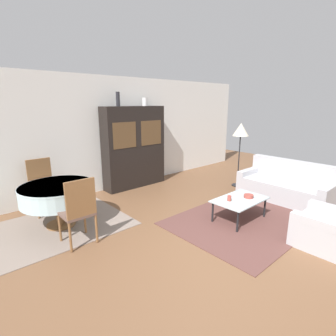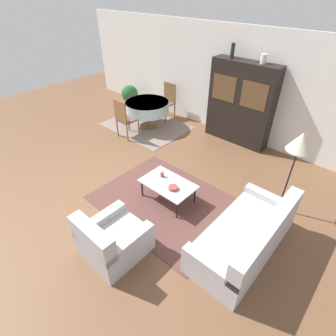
{
  "view_description": "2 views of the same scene",
  "coord_description": "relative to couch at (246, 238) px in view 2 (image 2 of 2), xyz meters",
  "views": [
    {
      "loc": [
        -2.85,
        -2.01,
        2.11
      ],
      "look_at": [
        0.2,
        1.4,
        0.95
      ],
      "focal_mm": 28.0,
      "sensor_mm": 36.0,
      "label": 1
    },
    {
      "loc": [
        3.63,
        -2.39,
        3.48
      ],
      "look_at": [
        1.09,
        0.44,
        0.75
      ],
      "focal_mm": 28.0,
      "sensor_mm": 36.0,
      "label": 2
    }
  ],
  "objects": [
    {
      "name": "vase_short",
      "position": [
        -1.57,
        3.03,
        1.82
      ],
      "size": [
        0.13,
        0.13,
        0.2
      ],
      "color": "white",
      "rests_on": "display_cabinet"
    },
    {
      "name": "dining_chair_far",
      "position": [
        -4.21,
        2.87,
        0.29
      ],
      "size": [
        0.44,
        0.44,
        1.04
      ],
      "rotation": [
        0.0,
        0.0,
        3.14
      ],
      "color": "brown",
      "rests_on": "dining_rug"
    },
    {
      "name": "potted_plant",
      "position": [
        -5.74,
        2.7,
        0.11
      ],
      "size": [
        0.54,
        0.54,
        0.7
      ],
      "color": "#4C4C51",
      "rests_on": "ground_plane"
    },
    {
      "name": "dining_rug",
      "position": [
        -4.27,
        2.01,
        -0.29
      ],
      "size": [
        2.31,
        1.74,
        0.01
      ],
      "color": "gray",
      "rests_on": "ground_plane"
    },
    {
      "name": "couch",
      "position": [
        0.0,
        0.0,
        0.0
      ],
      "size": [
        0.88,
        1.9,
        0.84
      ],
      "rotation": [
        0.0,
        0.0,
        1.57
      ],
      "color": "#B2B2B7",
      "rests_on": "ground_plane"
    },
    {
      "name": "area_rug",
      "position": [
        -1.65,
        0.0,
        -0.29
      ],
      "size": [
        2.6,
        1.99,
        0.01
      ],
      "color": "brown",
      "rests_on": "ground_plane"
    },
    {
      "name": "vase_tall",
      "position": [
        -2.34,
        3.03,
        1.88
      ],
      "size": [
        0.09,
        0.09,
        0.32
      ],
      "color": "#232328",
      "rests_on": "display_cabinet"
    },
    {
      "name": "dining_chair_near",
      "position": [
        -4.21,
        1.19,
        0.29
      ],
      "size": [
        0.44,
        0.44,
        1.04
      ],
      "color": "brown",
      "rests_on": "dining_rug"
    },
    {
      "name": "ground_plane",
      "position": [
        -2.77,
        -0.35,
        -0.29
      ],
      "size": [
        14.0,
        14.0,
        0.0
      ],
      "primitive_type": "plane",
      "color": "brown"
    },
    {
      "name": "bowl",
      "position": [
        -1.5,
        0.02,
        0.14
      ],
      "size": [
        0.17,
        0.17,
        0.06
      ],
      "color": "#9E4238",
      "rests_on": "coffee_table"
    },
    {
      "name": "coffee_table",
      "position": [
        -1.68,
        0.09,
        0.07
      ],
      "size": [
        1.0,
        0.64,
        0.39
      ],
      "color": "black",
      "rests_on": "area_rug"
    },
    {
      "name": "display_cabinet",
      "position": [
        -1.93,
        3.03,
        0.71
      ],
      "size": [
        1.63,
        0.41,
        2.01
      ],
      "color": "black",
      "rests_on": "ground_plane"
    },
    {
      "name": "wall_back",
      "position": [
        -2.77,
        3.28,
        1.06
      ],
      "size": [
        10.0,
        0.06,
        2.7
      ],
      "color": "white",
      "rests_on": "ground_plane"
    },
    {
      "name": "floor_lamp",
      "position": [
        0.03,
        1.26,
        1.09
      ],
      "size": [
        0.39,
        0.39,
        1.61
      ],
      "color": "black",
      "rests_on": "ground_plane"
    },
    {
      "name": "armchair",
      "position": [
        -1.48,
        -1.4,
        -0.0
      ],
      "size": [
        0.82,
        0.89,
        0.81
      ],
      "color": "#B2B2B7",
      "rests_on": "ground_plane"
    },
    {
      "name": "dining_table",
      "position": [
        -4.21,
        2.03,
        0.3
      ],
      "size": [
        1.22,
        1.22,
        0.74
      ],
      "color": "brown",
      "rests_on": "dining_rug"
    },
    {
      "name": "cup",
      "position": [
        -1.9,
        0.16,
        0.16
      ],
      "size": [
        0.07,
        0.07,
        0.1
      ],
      "color": "#9E4238",
      "rests_on": "coffee_table"
    }
  ]
}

